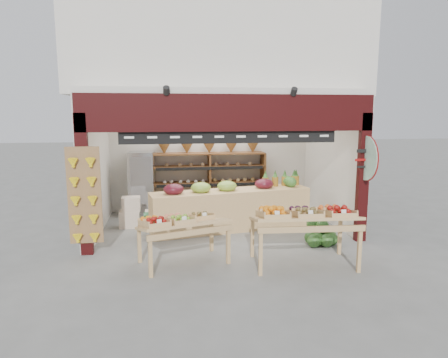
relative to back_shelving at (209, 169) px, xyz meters
The scene contains 11 objects.
ground 2.27m from the back_shelving, 87.74° to the right, with size 60.00×60.00×0.00m, color slate.
shop_structure 2.79m from the back_shelving, 77.18° to the right, with size 6.36×5.12×5.40m.
banana_board 4.10m from the back_shelving, 130.31° to the right, with size 0.60×0.15×1.80m.
gift_sign 4.24m from the back_shelving, 47.62° to the right, with size 0.04×0.93×0.92m.
back_shelving is the anchor object (origin of this frame).
refrigerator 1.81m from the back_shelving, behind, with size 0.65×0.65×1.66m, color #B6B9BD.
cardboard_stack 2.34m from the back_shelving, 145.41° to the right, with size 1.01×0.73×0.72m.
mid_counter 1.92m from the back_shelving, 80.91° to the right, with size 3.73×1.34×1.14m.
display_table_left 3.90m from the back_shelving, 104.85° to the right, with size 1.71×1.26×0.98m.
display_table_right 4.28m from the back_shelving, 73.85° to the right, with size 1.85×1.11×1.12m.
watermelon_pile 3.77m from the back_shelving, 58.03° to the right, with size 0.71×0.67×0.51m.
Camera 1 is at (-1.27, -8.60, 2.64)m, focal length 32.00 mm.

